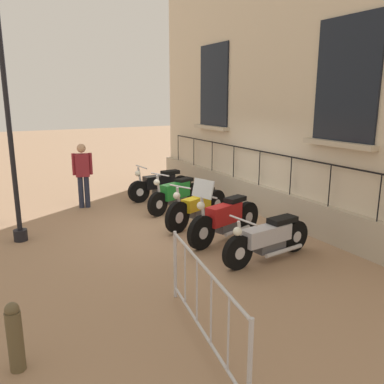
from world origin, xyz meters
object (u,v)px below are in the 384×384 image
motorcycle_silver (268,239)px  motorcycle_red (225,219)px  motorcycle_black (161,185)px  bollard (15,337)px  motorcycle_green (176,194)px  lamppost (3,73)px  motorcycle_yellow (197,207)px  pedestrian_walking (83,172)px  crowd_barrier (204,301)px

motorcycle_silver → motorcycle_red: bearing=-83.5°
motorcycle_black → bollard: motorcycle_black is taller
motorcycle_green → lamppost: size_ratio=0.38×
motorcycle_silver → motorcycle_green: bearing=-89.5°
motorcycle_yellow → bollard: bearing=39.8°
motorcycle_red → motorcycle_silver: 1.26m
motorcycle_green → bollard: (4.38, 4.91, -0.03)m
motorcycle_yellow → bollard: motorcycle_yellow is taller
motorcycle_red → pedestrian_walking: pedestrian_walking is taller
lamppost → pedestrian_walking: lamppost is taller
lamppost → crowd_barrier: 5.94m
crowd_barrier → pedestrian_walking: (-0.23, -6.93, 0.43)m
motorcycle_black → lamppost: (4.04, 1.81, 2.99)m
motorcycle_black → motorcycle_yellow: 2.67m
motorcycle_red → motorcycle_black: bearing=-93.5°
pedestrian_walking → motorcycle_green: bearing=145.0°
motorcycle_silver → bollard: (4.42, 1.13, 0.00)m
motorcycle_black → bollard: size_ratio=2.51×
motorcycle_yellow → lamppost: (3.80, -0.86, 2.98)m
motorcycle_yellow → motorcycle_silver: motorcycle_yellow is taller
motorcycle_yellow → motorcycle_silver: (-0.15, 2.42, -0.02)m
lamppost → crowd_barrier: lamppost is taller
motorcycle_red → pedestrian_walking: bearing=-63.7°
motorcycle_black → lamppost: size_ratio=0.41×
motorcycle_yellow → crowd_barrier: bearing=61.8°
crowd_barrier → bollard: (2.07, -0.56, -0.15)m
motorcycle_silver → bollard: size_ratio=2.56×
motorcycle_black → pedestrian_walking: 2.29m
motorcycle_silver → pedestrian_walking: size_ratio=1.20×
motorcycle_red → bollard: 4.89m
motorcycle_silver → pedestrian_walking: bearing=-68.0°
motorcycle_silver → crowd_barrier: size_ratio=0.84×
motorcycle_silver → lamppost: size_ratio=0.41×
motorcycle_green → pedestrian_walking: bearing=-35.0°
crowd_barrier → bollard: crowd_barrier is taller
motorcycle_black → motorcycle_yellow: bearing=84.9°
motorcycle_red → lamppost: bearing=-28.1°
crowd_barrier → pedestrian_walking: size_ratio=1.43×
motorcycle_black → motorcycle_yellow: motorcycle_yellow is taller
motorcycle_black → lamppost: bearing=24.1°
motorcycle_red → crowd_barrier: 3.67m
motorcycle_yellow → motorcycle_red: motorcycle_red is taller
bollard → lamppost: bearing=-96.1°
motorcycle_silver → crowd_barrier: 2.89m
motorcycle_yellow → bollard: 5.55m
motorcycle_green → bollard: bearing=48.3°
motorcycle_black → lamppost: lamppost is taller
motorcycle_green → motorcycle_yellow: 1.37m
crowd_barrier → bollard: 2.15m
motorcycle_black → motorcycle_silver: 5.09m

